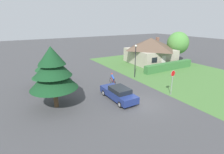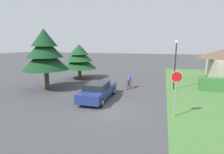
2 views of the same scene
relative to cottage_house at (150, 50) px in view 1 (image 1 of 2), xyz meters
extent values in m
plane|color=#424244|center=(-12.78, -12.97, -2.46)|extent=(140.00, 140.00, 0.00)
cube|color=#477538|center=(-0.89, -8.97, -2.46)|extent=(16.00, 36.00, 0.01)
cube|color=#B2A893|center=(0.00, 0.00, -1.14)|extent=(7.86, 8.13, 2.64)
pyramid|color=brown|center=(0.00, 0.00, 1.23)|extent=(8.49, 8.78, 2.10)
cube|color=silver|center=(-0.26, -3.85, -1.46)|extent=(0.90, 0.12, 2.00)
cube|color=black|center=(-2.32, -3.71, -1.01)|extent=(1.10, 0.13, 0.90)
cube|color=brown|center=(2.26, 0.62, 1.84)|extent=(0.53, 0.53, 0.80)
cube|color=#387038|center=(-0.84, -5.64, -1.84)|extent=(10.04, 0.90, 1.25)
cube|color=navy|center=(-14.19, -11.03, -1.86)|extent=(1.85, 4.80, 0.69)
cube|color=black|center=(-14.19, -11.35, -1.28)|extent=(1.60, 2.20, 0.46)
cylinder|color=black|center=(-15.00, -9.42, -2.16)|extent=(0.27, 0.61, 0.60)
cylinder|color=#ADADB2|center=(-15.00, -9.42, -2.16)|extent=(0.28, 0.35, 0.35)
cylinder|color=black|center=(-13.43, -9.40, -2.16)|extent=(0.27, 0.61, 0.60)
cylinder|color=#ADADB2|center=(-13.43, -9.40, -2.16)|extent=(0.28, 0.35, 0.35)
cylinder|color=black|center=(-14.95, -12.66, -2.16)|extent=(0.27, 0.61, 0.60)
cylinder|color=#ADADB2|center=(-14.95, -12.66, -2.16)|extent=(0.28, 0.35, 0.35)
cylinder|color=black|center=(-13.39, -12.64, -2.16)|extent=(0.27, 0.61, 0.60)
cylinder|color=#ADADB2|center=(-13.39, -12.64, -2.16)|extent=(0.28, 0.35, 0.35)
torus|color=black|center=(-12.50, -7.46, -2.12)|extent=(0.09, 0.72, 0.72)
torus|color=black|center=(-12.43, -6.45, -2.12)|extent=(0.09, 0.72, 0.72)
cylinder|color=#B21E1E|center=(-12.48, -7.21, -1.96)|extent=(0.05, 0.18, 0.57)
cylinder|color=#B21E1E|center=(-12.46, -6.83, -1.93)|extent=(0.08, 0.64, 0.64)
cylinder|color=#B21E1E|center=(-12.46, -6.91, -1.65)|extent=(0.09, 0.76, 0.10)
cylinder|color=#B21E1E|center=(-12.49, -7.30, -2.18)|extent=(0.06, 0.34, 0.15)
cylinder|color=#B21E1E|center=(-12.49, -7.37, -1.90)|extent=(0.04, 0.21, 0.45)
cylinder|color=#B21E1E|center=(-12.43, -6.49, -1.87)|extent=(0.04, 0.12, 0.51)
cylinder|color=black|center=(-12.44, -6.53, -1.62)|extent=(0.44, 0.05, 0.02)
ellipsoid|color=black|center=(-12.49, -7.28, -1.66)|extent=(0.09, 0.20, 0.05)
cylinder|color=#262D4C|center=(-12.48, -7.29, -1.84)|extent=(0.13, 0.25, 0.47)
cylinder|color=#262D4C|center=(-12.48, -7.13, -1.92)|extent=(0.13, 0.26, 0.62)
cylinder|color=tan|center=(-12.48, -7.22, -2.21)|extent=(0.08, 0.08, 0.30)
cylinder|color=tan|center=(-12.43, -7.06, -2.31)|extent=(0.17, 0.08, 0.21)
cylinder|color=#264CB2|center=(-12.47, -7.00, -1.43)|extent=(0.27, 0.70, 0.56)
cylinder|color=#264CB2|center=(-12.44, -6.76, -1.44)|extent=(0.09, 0.25, 0.36)
cylinder|color=#264CB2|center=(-12.44, -6.48, -1.44)|extent=(0.09, 0.25, 0.36)
sphere|color=tan|center=(-12.45, -6.72, -1.10)|extent=(0.19, 0.19, 0.19)
ellipsoid|color=red|center=(-12.45, -6.72, -1.05)|extent=(0.22, 0.18, 0.12)
cylinder|color=gray|center=(-8.49, -12.99, -1.35)|extent=(0.07, 0.07, 2.21)
cylinder|color=red|center=(-8.49, -12.99, 0.02)|extent=(0.62, 0.05, 0.62)
cylinder|color=silver|center=(-8.49, -12.99, 0.02)|extent=(0.66, 0.04, 0.66)
cylinder|color=black|center=(-8.20, -5.98, -0.25)|extent=(0.12, 0.12, 4.42)
sphere|color=white|center=(-8.20, -5.98, 2.10)|extent=(0.30, 0.30, 0.30)
cone|color=black|center=(-8.20, -5.98, 2.25)|extent=(0.18, 0.18, 0.12)
cylinder|color=#4C3823|center=(-20.19, -9.45, -1.50)|extent=(0.42, 0.42, 1.92)
cone|color=#143D1E|center=(-20.19, -9.45, 0.54)|extent=(4.35, 4.35, 2.16)
cone|color=#143D1E|center=(-20.19, -9.45, 1.60)|extent=(3.39, 3.39, 1.90)
cone|color=#143D1E|center=(-20.19, -9.45, 2.52)|extent=(2.43, 2.43, 1.64)
cylinder|color=#4C3823|center=(-19.47, -3.83, -1.79)|extent=(0.42, 0.42, 1.34)
cone|color=#194723|center=(-19.47, -3.83, -0.28)|extent=(4.27, 4.27, 1.68)
cone|color=#194723|center=(-19.47, -3.83, 0.54)|extent=(3.33, 3.33, 1.48)
cone|color=#194723|center=(-19.47, -3.83, 1.25)|extent=(2.39, 2.39, 1.27)
cylinder|color=#4C3823|center=(5.57, -1.64, -1.54)|extent=(0.24, 0.24, 1.85)
ellipsoid|color=#4C893D|center=(5.57, -1.64, 1.15)|extent=(4.14, 4.14, 4.35)
camera|label=1|loc=(-23.16, -25.16, 5.47)|focal=28.00mm
camera|label=2|loc=(-9.29, -23.73, 1.92)|focal=28.00mm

